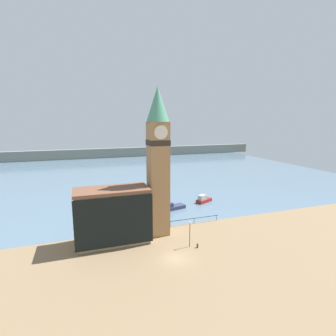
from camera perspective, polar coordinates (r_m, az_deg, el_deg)
name	(u,v)px	position (r m, az deg, el deg)	size (l,w,h in m)	color
ground_plane	(176,258)	(40.38, 1.74, -19.07)	(160.00, 160.00, 0.00)	#846B4C
water	(113,171)	(106.92, -11.96, -0.63)	(160.00, 120.00, 0.00)	slate
far_shoreline	(103,153)	(145.89, -13.99, 3.15)	(180.00, 3.00, 5.00)	gray
pier_railing	(194,219)	(52.17, 5.72, -10.95)	(10.48, 0.08, 1.09)	#232328
clock_tower	(158,158)	(44.41, -2.18, 2.08)	(3.77, 3.77, 25.33)	#9E754C
pier_building	(113,216)	(44.19, -11.98, -10.11)	(11.98, 5.83, 9.08)	tan
boat_near	(170,207)	(59.48, 0.39, -8.55)	(7.17, 3.65, 1.64)	#333856
boat_far	(203,200)	(65.34, 7.71, -6.82)	(4.61, 3.37, 1.94)	maroon
mooring_bollard_near	(197,245)	(43.34, 6.42, -16.39)	(0.28, 0.28, 0.71)	#2D2D33
lamp_post	(190,229)	(42.46, 4.78, -13.18)	(0.32, 0.32, 4.20)	black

